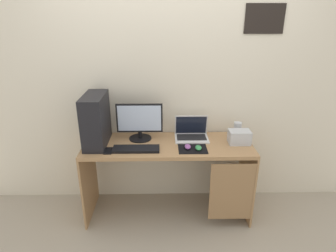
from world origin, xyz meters
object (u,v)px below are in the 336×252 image
(speaker, at_px, (237,130))
(keyboard, at_px, (136,149))
(mouse_right, at_px, (198,148))
(laptop, at_px, (191,134))
(monitor, at_px, (140,122))
(pc_tower, at_px, (96,120))
(projector, at_px, (239,137))
(mouse_left, at_px, (188,147))
(cell_phone, at_px, (108,151))

(speaker, height_order, keyboard, speaker)
(speaker, relative_size, mouse_right, 1.55)
(laptop, bearing_deg, speaker, 3.40)
(monitor, xyz_separation_m, mouse_right, (0.54, -0.25, -0.15))
(monitor, bearing_deg, pc_tower, -166.58)
(projector, bearing_deg, laptop, 163.21)
(mouse_left, height_order, cell_phone, mouse_left)
(projector, xyz_separation_m, keyboard, (-0.96, -0.13, -0.05))
(pc_tower, relative_size, cell_phone, 3.64)
(projector, height_order, cell_phone, projector)
(mouse_left, relative_size, mouse_right, 1.00)
(pc_tower, xyz_separation_m, projector, (1.34, -0.02, -0.17))
(speaker, xyz_separation_m, keyboard, (-0.98, -0.29, -0.06))
(mouse_left, xyz_separation_m, cell_phone, (-0.71, -0.04, -0.02))
(mouse_right, bearing_deg, cell_phone, -178.99)
(mouse_left, xyz_separation_m, mouse_right, (0.10, -0.02, 0.00))
(monitor, relative_size, projector, 2.21)
(laptop, xyz_separation_m, projector, (0.44, -0.13, 0.02))
(speaker, relative_size, projector, 0.74)
(monitor, xyz_separation_m, cell_phone, (-0.26, -0.26, -0.17))
(pc_tower, relative_size, speaker, 3.18)
(laptop, relative_size, mouse_right, 3.39)
(pc_tower, bearing_deg, projector, -0.80)
(laptop, xyz_separation_m, speaker, (0.46, 0.03, 0.03))
(speaker, height_order, cell_phone, speaker)
(speaker, bearing_deg, monitor, -177.16)
(cell_phone, bearing_deg, monitor, 44.64)
(speaker, bearing_deg, laptop, -176.60)
(monitor, distance_m, mouse_left, 0.52)
(mouse_right, bearing_deg, laptop, 98.27)
(monitor, xyz_separation_m, projector, (0.94, -0.11, -0.11))
(monitor, relative_size, cell_phone, 3.39)
(projector, distance_m, cell_phone, 1.22)
(monitor, distance_m, cell_phone, 0.41)
(speaker, height_order, mouse_left, speaker)
(monitor, bearing_deg, projector, -6.79)
(monitor, height_order, cell_phone, monitor)
(mouse_left, bearing_deg, mouse_right, -14.74)
(cell_phone, bearing_deg, mouse_right, 1.01)
(monitor, distance_m, laptop, 0.52)
(pc_tower, relative_size, mouse_right, 4.93)
(laptop, bearing_deg, monitor, -177.67)
(laptop, relative_size, projector, 1.63)
(pc_tower, bearing_deg, keyboard, -21.76)
(laptop, relative_size, cell_phone, 2.50)
(keyboard, bearing_deg, laptop, 26.69)
(pc_tower, height_order, speaker, pc_tower)
(speaker, distance_m, projector, 0.16)
(keyboard, xyz_separation_m, mouse_left, (0.47, 0.02, 0.01))
(mouse_left, bearing_deg, keyboard, -177.55)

